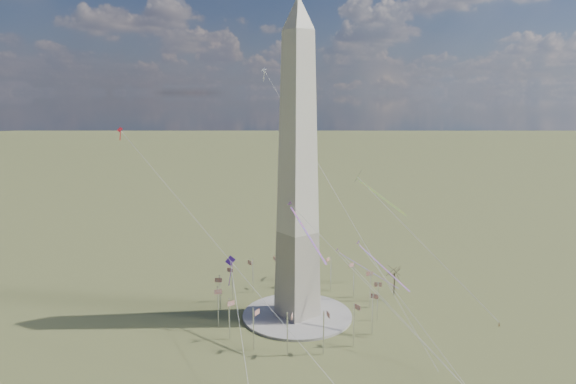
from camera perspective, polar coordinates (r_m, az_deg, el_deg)
ground at (r=174.06m, az=1.03°, el=-13.63°), size 2000.00×2000.00×0.00m
plaza at (r=173.90m, az=1.03°, el=-13.51°), size 36.00×36.00×0.80m
washington_monument at (r=160.16m, az=1.09°, el=2.17°), size 15.56×15.56×100.00m
flagpole_ring at (r=171.17m, az=1.04°, el=-11.42°), size 54.40×54.40×13.00m
tree_near at (r=191.68m, az=11.78°, el=-8.65°), size 7.10×7.10×12.43m
person_east at (r=179.36m, az=22.40°, el=-13.47°), size 0.64×0.52×1.53m
kite_delta_black at (r=199.29m, az=8.04°, el=1.40°), size 16.73×19.78×17.49m
kite_diamond_purple at (r=159.22m, az=-6.42°, el=-7.93°), size 2.23×3.27×9.95m
kite_streamer_left at (r=161.44m, az=9.80°, el=-7.50°), size 5.49×18.29×12.74m
kite_streamer_mid at (r=150.82m, az=1.56°, el=-3.62°), size 4.33×20.83×14.35m
kite_streamer_right at (r=182.66m, az=7.87°, el=-7.92°), size 18.88×14.79×15.59m
kite_small_red at (r=163.63m, az=-18.17°, el=6.46°), size 1.40×1.39×4.02m
kite_small_white at (r=198.14m, az=-2.68°, el=13.27°), size 1.23×2.09×4.96m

